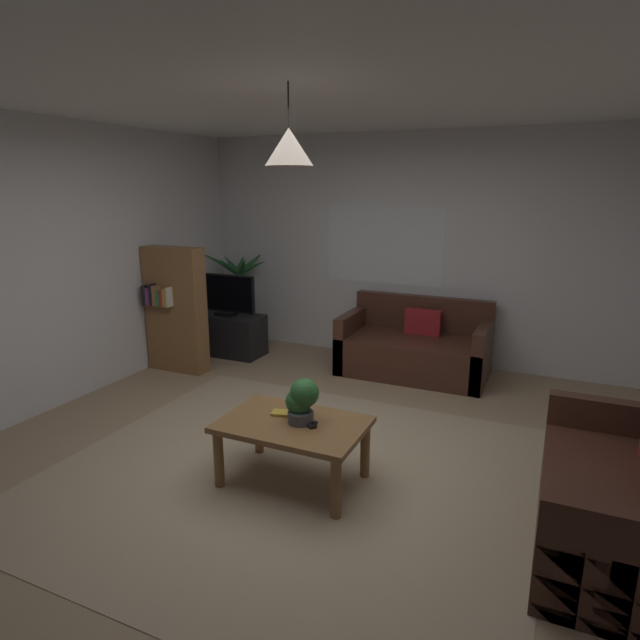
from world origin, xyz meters
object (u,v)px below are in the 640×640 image
(remote_on_table_0, at_px, (306,422))
(bookshelf_corner, at_px, (175,309))
(couch_right_side, at_px, (628,506))
(tv, at_px, (225,294))
(tv_stand, at_px, (228,334))
(pendant_lamp, at_px, (289,147))
(remote_on_table_1, at_px, (309,423))
(potted_plant_on_table, at_px, (302,400))
(book_on_table_0, at_px, (283,413))
(potted_palm_corner, at_px, (240,298))
(coffee_table, at_px, (293,432))
(couch_under_window, at_px, (414,349))

(remote_on_table_0, height_order, bookshelf_corner, bookshelf_corner)
(couch_right_side, xyz_separation_m, tv, (-4.17, 2.15, 0.49))
(tv_stand, bearing_deg, pendant_lamp, -47.77)
(remote_on_table_1, relative_size, potted_plant_on_table, 0.51)
(bookshelf_corner, bearing_deg, pendant_lamp, -34.71)
(bookshelf_corner, bearing_deg, remote_on_table_0, -33.39)
(book_on_table_0, distance_m, remote_on_table_1, 0.25)
(potted_palm_corner, xyz_separation_m, pendant_lamp, (2.25, -2.84, 1.68))
(potted_palm_corner, bearing_deg, tv_stand, -74.28)
(couch_right_side, bearing_deg, tv, -117.31)
(coffee_table, distance_m, remote_on_table_1, 0.15)
(potted_plant_on_table, bearing_deg, remote_on_table_1, -22.23)
(remote_on_table_1, bearing_deg, remote_on_table_0, -66.99)
(potted_plant_on_table, height_order, potted_palm_corner, potted_palm_corner)
(couch_right_side, relative_size, tv, 1.87)
(remote_on_table_1, xyz_separation_m, tv_stand, (-2.22, 2.31, -0.22))
(remote_on_table_0, distance_m, potted_palm_corner, 3.67)
(potted_palm_corner, xyz_separation_m, bookshelf_corner, (-0.04, -1.25, 0.11))
(remote_on_table_0, bearing_deg, bookshelf_corner, -121.79)
(bookshelf_corner, bearing_deg, couch_under_window, 21.80)
(book_on_table_0, height_order, potted_palm_corner, potted_palm_corner)
(coffee_table, height_order, tv, tv)
(couch_under_window, relative_size, coffee_table, 1.59)
(book_on_table_0, distance_m, remote_on_table_0, 0.22)
(remote_on_table_1, height_order, tv, tv)
(couch_under_window, height_order, tv, tv)
(book_on_table_0, height_order, tv, tv)
(couch_right_side, relative_size, potted_palm_corner, 1.20)
(potted_plant_on_table, bearing_deg, couch_under_window, 86.82)
(remote_on_table_1, distance_m, bookshelf_corner, 2.89)
(pendant_lamp, bearing_deg, potted_plant_on_table, 32.69)
(book_on_table_0, relative_size, tv, 0.19)
(tv_stand, bearing_deg, remote_on_table_1, -46.09)
(remote_on_table_1, distance_m, potted_plant_on_table, 0.17)
(potted_plant_on_table, xyz_separation_m, potted_palm_corner, (-2.30, 2.80, -0.02))
(couch_under_window, bearing_deg, bookshelf_corner, -158.20)
(book_on_table_0, xyz_separation_m, bookshelf_corner, (-2.17, 1.50, 0.24))
(coffee_table, relative_size, potted_plant_on_table, 3.20)
(pendant_lamp, bearing_deg, couch_right_side, 3.90)
(tv, bearing_deg, potted_palm_corner, 105.13)
(tv_stand, bearing_deg, remote_on_table_0, -46.35)
(couch_right_side, relative_size, pendant_lamp, 3.13)
(couch_under_window, relative_size, bookshelf_corner, 1.13)
(couch_right_side, distance_m, potted_plant_on_table, 2.05)
(couch_under_window, bearing_deg, book_on_table_0, -97.23)
(coffee_table, relative_size, tv, 1.23)
(book_on_table_0, xyz_separation_m, potted_plant_on_table, (0.18, -0.05, 0.15))
(couch_under_window, height_order, coffee_table, couch_under_window)
(remote_on_table_1, height_order, bookshelf_corner, bookshelf_corner)
(couch_under_window, xyz_separation_m, tv, (-2.30, -0.28, 0.49))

